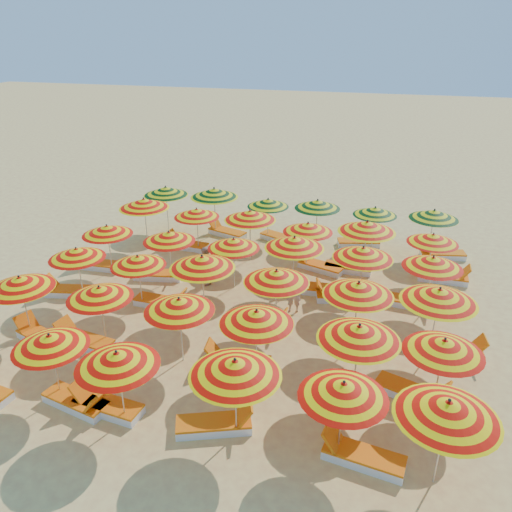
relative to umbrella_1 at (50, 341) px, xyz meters
name	(u,v)px	position (x,y,z in m)	size (l,w,h in m)	color
ground	(252,306)	(3.30, 5.54, -1.66)	(120.00, 120.00, 0.00)	#EDCE69
umbrella_1	(50,341)	(0.00, 0.00, 0.00)	(2.35, 2.35, 1.89)	silver
umbrella_2	(117,359)	(1.94, -0.29, 0.08)	(1.97, 1.97, 1.98)	silver
umbrella_3	(235,368)	(4.56, -0.01, 0.20)	(2.61, 2.61, 2.11)	silver
umbrella_4	(343,390)	(6.82, 0.07, 0.06)	(2.40, 2.40, 1.96)	silver
umbrella_5	(448,409)	(8.76, -0.12, 0.21)	(2.29, 2.29, 2.12)	silver
umbrella_6	(20,283)	(-2.52, 2.11, 0.11)	(2.44, 2.44, 2.01)	silver
umbrella_7	(99,293)	(-0.13, 2.33, 0.04)	(2.26, 2.26, 1.93)	silver
umbrella_8	(179,305)	(2.29, 2.24, 0.09)	(2.39, 2.39, 1.99)	silver
umbrella_9	(257,317)	(4.41, 2.18, 0.11)	(2.49, 2.49, 2.01)	silver
umbrella_10	(359,333)	(6.93, 2.05, 0.19)	(2.16, 2.16, 2.11)	silver
umbrella_11	(444,346)	(8.84, 2.22, 0.06)	(2.01, 2.01, 1.95)	silver
umbrella_12	(77,253)	(-2.29, 4.46, 0.03)	(2.31, 2.31, 1.92)	silver
umbrella_13	(138,261)	(-0.16, 4.57, -0.02)	(1.78, 1.78, 1.87)	silver
umbrella_14	(202,262)	(2.02, 4.56, 0.22)	(2.45, 2.45, 2.14)	silver
umbrella_15	(276,276)	(4.37, 4.42, 0.15)	(2.56, 2.56, 2.05)	silver
umbrella_16	(358,289)	(6.72, 4.25, 0.17)	(2.17, 2.17, 2.08)	silver
umbrella_17	(439,295)	(8.81, 4.34, 0.24)	(2.42, 2.42, 2.16)	silver
umbrella_18	(107,230)	(-2.43, 6.53, 0.03)	(2.38, 2.38, 1.92)	silver
umbrella_19	(169,237)	(0.00, 6.54, 0.04)	(2.29, 2.29, 1.93)	silver
umbrella_20	(234,244)	(2.33, 6.66, 0.01)	(1.98, 1.98, 1.89)	silver
umbrella_21	(294,243)	(4.38, 6.86, 0.20)	(2.51, 2.51, 2.12)	silver
umbrella_22	(363,253)	(6.63, 6.75, 0.15)	(2.12, 2.12, 2.06)	silver
umbrella_23	(433,262)	(8.76, 6.82, 0.07)	(2.35, 2.35, 1.97)	silver
umbrella_24	(144,203)	(-2.26, 9.07, 0.22)	(2.40, 2.40, 2.14)	silver
umbrella_25	(197,213)	(-0.03, 9.15, 0.01)	(2.28, 2.28, 1.90)	silver
umbrella_26	(250,215)	(2.21, 9.01, 0.19)	(2.55, 2.55, 2.10)	silver
umbrella_27	(308,228)	(4.50, 8.72, 0.04)	(1.95, 1.95, 1.94)	silver
umbrella_28	(367,227)	(6.58, 8.84, 0.25)	(2.29, 2.29, 2.18)	silver
umbrella_29	(433,239)	(8.85, 9.03, -0.01)	(2.26, 2.26, 1.87)	silver
umbrella_30	(166,191)	(-2.25, 11.07, 0.15)	(2.50, 2.50, 2.06)	silver
umbrella_31	(214,193)	(-0.01, 11.12, 0.24)	(2.41, 2.41, 2.16)	silver
umbrella_32	(268,203)	(2.34, 11.24, -0.03)	(1.77, 1.77, 1.86)	silver
umbrella_33	(317,204)	(4.42, 11.27, 0.09)	(2.19, 2.19, 1.99)	silver
umbrella_34	(375,211)	(6.73, 11.39, -0.03)	(2.11, 2.11, 1.85)	silver
umbrella_35	(434,214)	(8.96, 11.27, 0.10)	(2.23, 2.23, 2.00)	silver
lounger_1	(77,402)	(0.60, -0.17, -1.51)	(1.81, 0.92, 0.69)	white
lounger_2	(106,406)	(1.34, -0.11, -1.51)	(1.78, 0.75, 0.69)	white
lounger_3	(216,424)	(4.06, 0.04, -1.51)	(1.82, 1.18, 0.69)	white
lounger_4	(362,456)	(7.32, 0.00, -1.51)	(1.80, 0.82, 0.69)	white
lounger_5	(41,338)	(-2.02, 1.91, -1.51)	(1.83, 1.12, 0.69)	white
lounger_6	(84,341)	(-0.72, 2.12, -1.51)	(1.80, 0.82, 0.69)	white
lounger_7	(237,362)	(3.81, 2.36, -1.51)	(1.79, 0.79, 0.69)	white
lounger_8	(412,392)	(8.34, 2.38, -1.51)	(1.83, 1.10, 0.69)	white
lounger_9	(71,291)	(-2.88, 4.60, -1.51)	(1.82, 0.93, 0.69)	white
lounger_10	(162,302)	(0.44, 4.75, -1.51)	(1.75, 0.65, 0.69)	white
lounger_11	(259,323)	(3.87, 4.40, -1.51)	(1.74, 0.59, 0.69)	white
lounger_12	(452,352)	(9.41, 4.43, -1.51)	(1.79, 0.78, 0.69)	white
lounger_13	(100,265)	(-3.03, 6.68, -1.51)	(1.77, 0.69, 0.69)	white
lounger_14	(159,275)	(-0.50, 6.54, -1.51)	(1.81, 0.92, 0.69)	white
lounger_15	(308,288)	(4.88, 7.03, -1.51)	(1.77, 0.69, 0.69)	white
lounger_16	(341,296)	(6.04, 6.77, -1.51)	(1.82, 0.99, 0.69)	white
lounger_17	(409,302)	(8.26, 6.99, -1.51)	(1.78, 0.73, 0.69)	white
lounger_18	(187,245)	(-0.63, 9.34, -1.51)	(1.78, 0.73, 0.69)	white
lounger_19	(320,266)	(5.00, 8.83, -1.51)	(1.83, 1.10, 0.69)	white
lounger_20	(349,268)	(6.08, 9.00, -1.51)	(1.73, 0.59, 0.69)	white
lounger_21	(444,277)	(9.45, 9.15, -1.51)	(1.74, 0.61, 0.69)	white
lounger_22	(226,232)	(0.50, 11.12, -1.51)	(1.83, 1.08, 0.69)	white
lounger_23	(280,238)	(2.93, 11.12, -1.51)	(1.82, 1.20, 0.69)	white
lounger_24	(360,242)	(6.23, 11.56, -1.51)	(1.82, 1.01, 0.69)	white
lounger_25	(441,254)	(9.46, 11.24, -1.51)	(1.81, 0.92, 0.69)	white
beachgoer_b	(206,266)	(1.29, 6.61, -0.96)	(0.68, 0.53, 1.40)	tan
beachgoer_a	(294,293)	(4.66, 5.61, -1.01)	(0.48, 0.31, 1.31)	tan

